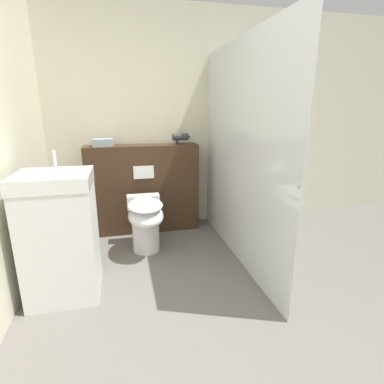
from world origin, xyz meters
The scene contains 8 objects.
ground_plane centered at (0.00, 0.00, 0.00)m, with size 12.00×12.00×0.00m, color slate.
wall_back centered at (0.00, 2.39, 1.25)m, with size 8.00×0.06×2.50m.
partition_panel centered at (-0.29, 2.19, 0.50)m, with size 1.25×0.26×1.00m.
shower_glass centered at (0.52, 1.35, 0.99)m, with size 0.04×2.01×1.98m.
toilet centered at (-0.32, 1.62, 0.33)m, with size 0.34×0.60×0.53m.
sink_vanity centered at (-0.99, 1.04, 0.48)m, with size 0.51×0.46×1.10m.
hair_drier centered at (0.15, 2.15, 1.08)m, with size 0.21×0.08×0.12m.
folded_towel centered at (-0.70, 2.17, 1.04)m, with size 0.21×0.15×0.08m.
Camera 1 is at (-0.50, -1.17, 1.40)m, focal length 28.00 mm.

